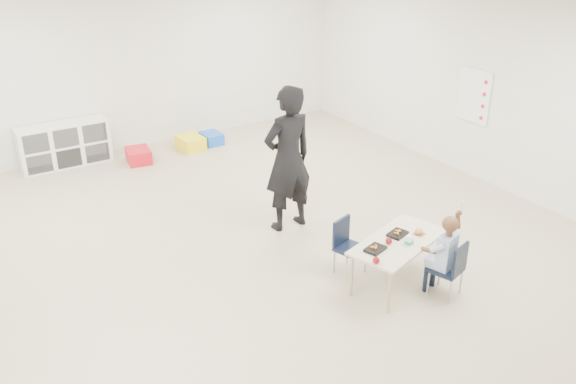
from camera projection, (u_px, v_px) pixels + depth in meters
room at (263, 151)px, 6.60m from camera, size 9.00×9.02×2.80m
table at (397, 262)px, 6.67m from camera, size 1.30×0.91×0.54m
chair_near at (446, 268)px, 6.45m from camera, size 0.39×0.37×0.65m
chair_far at (351, 248)px, 6.85m from camera, size 0.39×0.37×0.65m
child at (448, 253)px, 6.37m from camera, size 0.54×0.54×1.02m
lunch_tray_near at (398, 234)px, 6.66m from camera, size 0.26×0.22×0.03m
lunch_tray_far at (375, 249)px, 6.37m from camera, size 0.26×0.22×0.03m
milk_carton at (409, 240)px, 6.47m from camera, size 0.09×0.09×0.10m
bread_roll at (419, 231)px, 6.67m from camera, size 0.09×0.09×0.07m
apple_near at (389, 241)px, 6.48m from camera, size 0.07×0.07×0.07m
apple_far at (376, 260)px, 6.12m from camera, size 0.07×0.07×0.07m
cubby_shelf at (65, 145)px, 9.74m from camera, size 1.40×0.40×0.70m
rules_poster at (474, 96)px, 9.06m from camera, size 0.02×0.60×0.80m
adult at (288, 159)px, 7.59m from camera, size 0.71×0.48×1.89m
bin_red at (139, 156)px, 9.94m from camera, size 0.42×0.51×0.23m
bin_yellow at (191, 143)px, 10.47m from camera, size 0.40×0.50×0.23m
bin_blue at (212, 138)px, 10.73m from camera, size 0.32×0.41×0.20m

